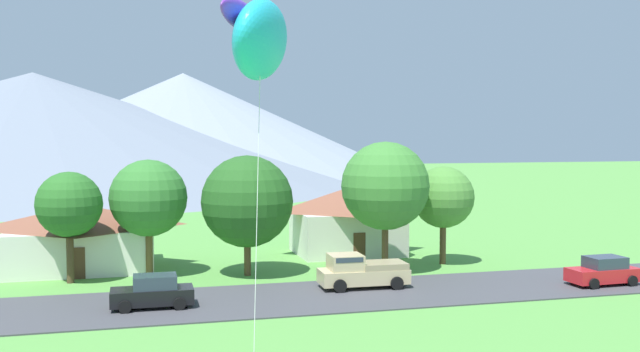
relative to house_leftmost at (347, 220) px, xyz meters
name	(u,v)px	position (x,y,z in m)	size (l,w,h in m)	color
road_strip	(285,298)	(-7.73, -13.57, -2.56)	(160.00, 7.87, 0.08)	#424247
mountain_west_ridge	(34,128)	(-33.83, 92.71, 7.85)	(130.49, 130.49, 20.90)	slate
mountain_central_ridge	(197,126)	(0.35, 134.61, 8.76)	(104.14, 104.14, 22.72)	slate
mountain_east_ridge	(184,126)	(-5.32, 100.35, 8.42)	(97.70, 97.70, 22.02)	gray
house_leftmost	(347,220)	(0.00, 0.00, 0.00)	(8.29, 6.61, 5.01)	silver
house_left_center	(81,235)	(-19.11, -1.29, -0.34)	(10.04, 7.90, 4.35)	silver
tree_left_of_center	(443,197)	(5.20, -5.92, 2.08)	(4.30, 4.30, 6.84)	brown
tree_center	(385,186)	(0.30, -7.60, 3.08)	(5.81, 5.81, 8.59)	brown
tree_right_of_center	(148,198)	(-14.76, -4.97, 2.39)	(4.92, 4.92, 7.47)	brown
tree_near_right	(247,201)	(-8.65, -6.47, 2.18)	(5.89, 5.89, 7.73)	brown
tree_far_right	(69,205)	(-19.46, -6.03, 2.19)	(3.98, 3.98, 6.81)	#4C3823
parked_car_black_west_end	(153,292)	(-14.77, -13.93, -1.73)	(4.22, 2.11, 1.68)	black
parked_car_red_mid_east	(603,271)	(11.43, -15.04, -1.73)	(4.27, 2.22, 1.68)	red
pickup_truck_sand_west_side	(361,271)	(-2.84, -12.14, -1.54)	(5.25, 2.44, 1.99)	#C6B284
kite_flyer_with_kite	(259,41)	(-12.04, -30.50, 9.15)	(3.19, 5.25, 13.06)	#3D3D42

